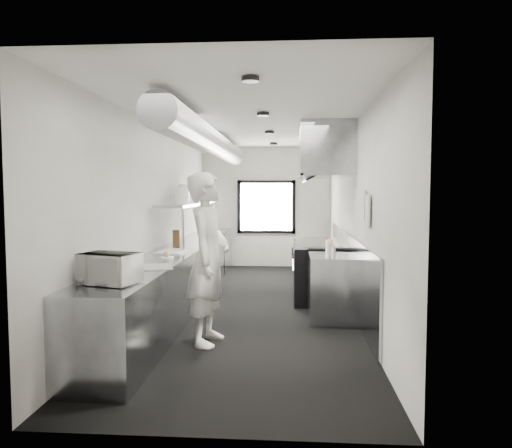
% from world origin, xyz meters
% --- Properties ---
extents(floor, '(3.00, 8.00, 0.01)m').
position_xyz_m(floor, '(0.00, 0.00, 0.00)').
color(floor, black).
rests_on(floor, ground).
extents(ceiling, '(3.00, 8.00, 0.01)m').
position_xyz_m(ceiling, '(0.00, 0.00, 2.80)').
color(ceiling, silver).
rests_on(ceiling, wall_back).
extents(wall_back, '(3.00, 0.02, 2.80)m').
position_xyz_m(wall_back, '(0.00, 4.00, 1.40)').
color(wall_back, silver).
rests_on(wall_back, floor).
extents(wall_front, '(3.00, 0.02, 2.80)m').
position_xyz_m(wall_front, '(0.00, -4.00, 1.40)').
color(wall_front, silver).
rests_on(wall_front, floor).
extents(wall_left, '(0.02, 8.00, 2.80)m').
position_xyz_m(wall_left, '(-1.50, 0.00, 1.40)').
color(wall_left, silver).
rests_on(wall_left, floor).
extents(wall_right, '(0.02, 8.00, 2.80)m').
position_xyz_m(wall_right, '(1.50, 0.00, 1.40)').
color(wall_right, silver).
rests_on(wall_right, floor).
extents(wall_cladding, '(0.03, 5.50, 1.10)m').
position_xyz_m(wall_cladding, '(1.48, 0.30, 0.55)').
color(wall_cladding, gray).
rests_on(wall_cladding, wall_right).
extents(hvac_duct, '(0.40, 6.40, 0.40)m').
position_xyz_m(hvac_duct, '(-0.70, 0.40, 2.55)').
color(hvac_duct, gray).
rests_on(hvac_duct, ceiling).
extents(service_window, '(1.36, 0.05, 1.25)m').
position_xyz_m(service_window, '(0.00, 3.96, 1.40)').
color(service_window, white).
rests_on(service_window, wall_back).
extents(exhaust_hood, '(0.81, 2.20, 0.88)m').
position_xyz_m(exhaust_hood, '(1.10, 0.70, 2.39)').
color(exhaust_hood, gray).
rests_on(exhaust_hood, ceiling).
extents(prep_counter, '(0.70, 6.00, 0.90)m').
position_xyz_m(prep_counter, '(-1.15, -0.50, 0.45)').
color(prep_counter, gray).
rests_on(prep_counter, floor).
extents(pass_shelf, '(0.45, 3.00, 0.68)m').
position_xyz_m(pass_shelf, '(-1.19, 1.00, 1.54)').
color(pass_shelf, gray).
rests_on(pass_shelf, prep_counter).
extents(range, '(0.88, 1.60, 0.94)m').
position_xyz_m(range, '(1.04, 0.70, 0.47)').
color(range, black).
rests_on(range, floor).
extents(bottle_station, '(0.65, 0.80, 0.90)m').
position_xyz_m(bottle_station, '(1.15, -0.70, 0.45)').
color(bottle_station, gray).
rests_on(bottle_station, floor).
extents(far_work_table, '(0.70, 1.20, 0.90)m').
position_xyz_m(far_work_table, '(-1.15, 3.20, 0.45)').
color(far_work_table, gray).
rests_on(far_work_table, floor).
extents(notice_sheet_a, '(0.02, 0.28, 0.38)m').
position_xyz_m(notice_sheet_a, '(1.47, -1.20, 1.60)').
color(notice_sheet_a, beige).
rests_on(notice_sheet_a, wall_right).
extents(notice_sheet_b, '(0.02, 0.28, 0.38)m').
position_xyz_m(notice_sheet_b, '(1.47, -1.55, 1.55)').
color(notice_sheet_b, beige).
rests_on(notice_sheet_b, wall_right).
extents(line_cook, '(0.55, 0.77, 2.00)m').
position_xyz_m(line_cook, '(-0.39, -1.81, 1.00)').
color(line_cook, silver).
rests_on(line_cook, floor).
extents(microwave, '(0.57, 0.49, 0.29)m').
position_xyz_m(microwave, '(-1.16, -2.89, 1.05)').
color(microwave, silver).
rests_on(microwave, prep_counter).
extents(deli_tub_a, '(0.20, 0.20, 0.11)m').
position_xyz_m(deli_tub_a, '(-1.34, -2.47, 0.96)').
color(deli_tub_a, beige).
rests_on(deli_tub_a, prep_counter).
extents(deli_tub_b, '(0.19, 0.19, 0.11)m').
position_xyz_m(deli_tub_b, '(-1.29, -2.34, 0.95)').
color(deli_tub_b, beige).
rests_on(deli_tub_b, prep_counter).
extents(newspaper, '(0.49, 0.54, 0.01)m').
position_xyz_m(newspaper, '(-0.99, -1.91, 0.91)').
color(newspaper, silver).
rests_on(newspaper, prep_counter).
extents(small_plate, '(0.22, 0.22, 0.01)m').
position_xyz_m(small_plate, '(-1.06, -1.12, 0.91)').
color(small_plate, white).
rests_on(small_plate, prep_counter).
extents(pastry, '(0.09, 0.09, 0.09)m').
position_xyz_m(pastry, '(-1.06, -1.12, 0.96)').
color(pastry, tan).
rests_on(pastry, small_plate).
extents(cutting_board, '(0.52, 0.64, 0.02)m').
position_xyz_m(cutting_board, '(-1.10, -0.50, 0.91)').
color(cutting_board, silver).
rests_on(cutting_board, prep_counter).
extents(knife_block, '(0.16, 0.24, 0.24)m').
position_xyz_m(knife_block, '(-1.30, 0.41, 1.02)').
color(knife_block, brown).
rests_on(knife_block, prep_counter).
extents(plate_stack_a, '(0.30, 0.30, 0.27)m').
position_xyz_m(plate_stack_a, '(-1.19, 0.39, 1.71)').
color(plate_stack_a, white).
rests_on(plate_stack_a, pass_shelf).
extents(plate_stack_b, '(0.27, 0.27, 0.32)m').
position_xyz_m(plate_stack_b, '(-1.21, 0.79, 1.73)').
color(plate_stack_b, white).
rests_on(plate_stack_b, pass_shelf).
extents(plate_stack_c, '(0.31, 0.31, 0.33)m').
position_xyz_m(plate_stack_c, '(-1.18, 1.23, 1.73)').
color(plate_stack_c, white).
rests_on(plate_stack_c, pass_shelf).
extents(plate_stack_d, '(0.33, 0.33, 0.40)m').
position_xyz_m(plate_stack_d, '(-1.20, 1.73, 1.77)').
color(plate_stack_d, white).
rests_on(plate_stack_d, pass_shelf).
extents(squeeze_bottle_a, '(0.07, 0.07, 0.16)m').
position_xyz_m(squeeze_bottle_a, '(1.12, -1.05, 0.98)').
color(squeeze_bottle_a, silver).
rests_on(squeeze_bottle_a, bottle_station).
extents(squeeze_bottle_b, '(0.08, 0.08, 0.18)m').
position_xyz_m(squeeze_bottle_b, '(1.06, -0.89, 0.99)').
color(squeeze_bottle_b, silver).
rests_on(squeeze_bottle_b, bottle_station).
extents(squeeze_bottle_c, '(0.06, 0.06, 0.19)m').
position_xyz_m(squeeze_bottle_c, '(1.09, -0.73, 0.99)').
color(squeeze_bottle_c, silver).
rests_on(squeeze_bottle_c, bottle_station).
extents(squeeze_bottle_d, '(0.07, 0.07, 0.20)m').
position_xyz_m(squeeze_bottle_d, '(1.12, -0.52, 1.00)').
color(squeeze_bottle_d, silver).
rests_on(squeeze_bottle_d, bottle_station).
extents(squeeze_bottle_e, '(0.08, 0.08, 0.18)m').
position_xyz_m(squeeze_bottle_e, '(1.10, -0.39, 0.99)').
color(squeeze_bottle_e, silver).
rests_on(squeeze_bottle_e, bottle_station).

